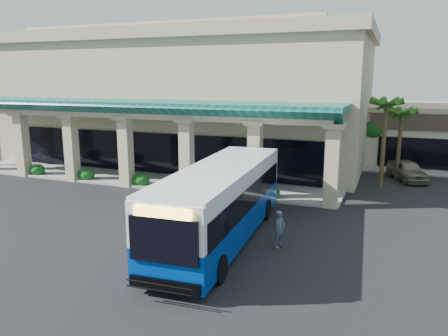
% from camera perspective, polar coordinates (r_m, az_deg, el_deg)
% --- Properties ---
extents(ground, '(110.00, 110.00, 0.00)m').
position_cam_1_polar(ground, '(22.37, -3.74, -7.10)').
color(ground, black).
extents(main_building, '(30.80, 14.80, 11.35)m').
position_cam_1_polar(main_building, '(39.10, -4.61, 9.40)').
color(main_building, '#C0AE89').
rests_on(main_building, ground).
extents(arcade, '(30.00, 6.20, 5.70)m').
position_cam_1_polar(arcade, '(31.35, -11.87, 3.46)').
color(arcade, '#0D524A').
rests_on(arcade, ground).
extents(palm_0, '(2.40, 2.40, 6.60)m').
position_cam_1_polar(palm_0, '(30.42, 20.16, 3.61)').
color(palm_0, '#255316').
rests_on(palm_0, ground).
extents(palm_1, '(2.40, 2.40, 5.80)m').
position_cam_1_polar(palm_1, '(33.45, 21.96, 3.45)').
color(palm_1, '#255316').
rests_on(palm_1, ground).
extents(broadleaf_tree, '(2.60, 2.60, 4.81)m').
position_cam_1_polar(broadleaf_tree, '(38.50, 18.89, 3.90)').
color(broadleaf_tree, '#104914').
rests_on(broadleaf_tree, ground).
extents(transit_bus, '(3.49, 12.29, 3.39)m').
position_cam_1_polar(transit_bus, '(19.46, -0.38, -4.72)').
color(transit_bus, '#00349A').
rests_on(transit_bus, ground).
extents(pedestrian, '(0.60, 0.70, 1.64)m').
position_cam_1_polar(pedestrian, '(19.10, 7.30, -7.91)').
color(pedestrian, '#494F60').
rests_on(pedestrian, ground).
extents(car_silver, '(3.22, 4.61, 1.46)m').
position_cam_1_polar(car_silver, '(33.86, 22.82, -0.26)').
color(car_silver, slate).
rests_on(car_silver, ground).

